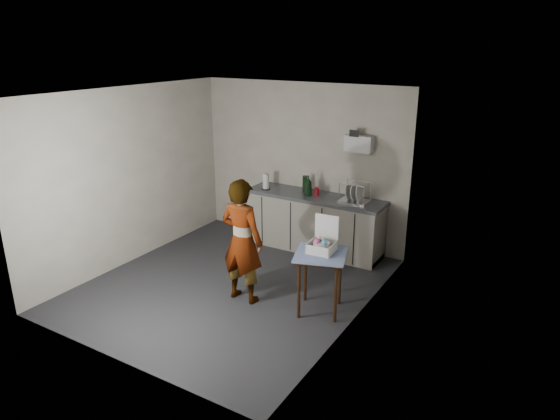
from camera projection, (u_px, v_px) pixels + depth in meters
The scene contains 15 objects.
ground at pixel (232, 285), 6.88m from camera, with size 4.00×4.00×0.00m, color #252529.
wall_back at pixel (302, 164), 8.08m from camera, with size 3.60×0.02×2.60m, color #B8B0A0.
wall_right at pixel (357, 219), 5.60m from camera, with size 0.02×4.00×2.60m, color #B8B0A0.
wall_left at pixel (130, 177), 7.33m from camera, with size 0.02×4.00×2.60m, color #B8B0A0.
ceiling at pixel (225, 93), 6.05m from camera, with size 3.60×4.00×0.01m, color white.
kitchen_counter at pixel (314, 224), 7.93m from camera, with size 2.24×0.62×0.91m.
wall_shelf at pixel (359, 144), 7.40m from camera, with size 0.42×0.18×0.37m.
side_table at pixel (321, 261), 6.02m from camera, with size 0.76×0.76×0.78m.
standing_man at pixel (242, 241), 6.27m from camera, with size 0.59×0.39×1.62m, color #B2A593.
soap_bottle at pixel (308, 186), 7.71m from camera, with size 0.12×0.12×0.32m, color black.
soda_can at pixel (317, 191), 7.74m from camera, with size 0.07×0.07×0.13m, color red.
dark_bottle at pixel (305, 184), 7.90m from camera, with size 0.08×0.08×0.27m, color black.
paper_towel at pixel (266, 182), 8.06m from camera, with size 0.14×0.14×0.26m.
dish_rack at pixel (354, 197), 7.45m from camera, with size 0.43×0.32×0.30m.
bakery_box at pixel (322, 244), 6.02m from camera, with size 0.32×0.33×0.42m.
Camera 1 is at (3.74, -4.96, 3.20)m, focal length 32.00 mm.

